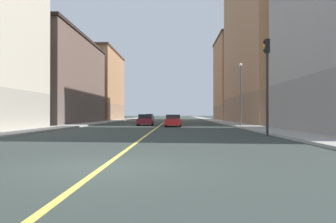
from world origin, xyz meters
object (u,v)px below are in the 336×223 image
(building_right_midblock, at_px, (55,80))
(traffic_light_left_near, at_px, (267,73))
(car_maroon, at_px, (145,120))
(building_left_far, at_px, (239,79))
(car_teal, at_px, (150,117))
(building_right_distant, at_px, (96,86))
(street_lamp_left_near, at_px, (241,87))
(car_red, at_px, (173,121))
(building_left_mid, at_px, (268,43))

(building_right_midblock, distance_m, traffic_light_left_near, 34.92)
(building_right_midblock, height_order, car_maroon, building_right_midblock)
(building_right_midblock, bearing_deg, building_left_far, 38.01)
(car_teal, bearing_deg, building_right_distant, -152.38)
(building_right_midblock, bearing_deg, street_lamp_left_near, -26.41)
(building_right_distant, relative_size, car_teal, 4.79)
(building_right_midblock, xyz_separation_m, car_red, (17.38, -10.96, -5.69))
(traffic_light_left_near, bearing_deg, car_teal, 102.26)
(building_right_midblock, distance_m, street_lamp_left_near, 27.51)
(building_left_far, bearing_deg, building_right_midblock, -141.99)
(car_maroon, bearing_deg, car_red, -44.85)
(building_left_mid, xyz_separation_m, building_right_distant, (-31.49, 22.20, -4.50))
(building_right_midblock, distance_m, car_teal, 32.54)
(car_red, bearing_deg, street_lamp_left_near, -9.79)
(building_left_mid, height_order, car_red, building_left_mid)
(building_left_mid, xyz_separation_m, car_maroon, (-17.51, -9.30, -11.38))
(building_right_midblock, relative_size, street_lamp_left_near, 3.53)
(building_left_far, distance_m, car_red, 39.18)
(building_left_mid, relative_size, building_right_distant, 1.31)
(traffic_light_left_near, relative_size, car_red, 1.41)
(street_lamp_left_near, bearing_deg, traffic_light_left_near, -94.31)
(building_left_far, height_order, traffic_light_left_near, building_left_far)
(traffic_light_left_near, bearing_deg, car_red, 112.72)
(car_teal, bearing_deg, traffic_light_left_near, -77.74)
(building_right_midblock, height_order, car_teal, building_right_midblock)
(building_left_far, distance_m, car_maroon, 37.59)
(building_left_mid, distance_m, building_right_distant, 38.79)
(street_lamp_left_near, bearing_deg, building_right_distant, 124.21)
(street_lamp_left_near, bearing_deg, building_right_midblock, 153.59)
(building_right_distant, bearing_deg, building_right_midblock, -90.00)
(building_left_far, bearing_deg, car_red, -111.64)
(building_right_distant, relative_size, car_red, 4.47)
(traffic_light_left_near, bearing_deg, building_right_distant, 115.39)
(traffic_light_left_near, distance_m, car_red, 16.32)
(building_right_distant, height_order, traffic_light_left_near, building_right_distant)
(building_right_distant, height_order, street_lamp_left_near, building_right_distant)
(car_red, bearing_deg, building_left_mid, 41.96)
(building_left_mid, xyz_separation_m, traffic_light_left_near, (-7.94, -27.42, -8.01))
(building_right_distant, height_order, car_red, building_right_distant)
(building_left_far, bearing_deg, building_right_distant, -178.77)
(car_teal, bearing_deg, building_left_mid, -54.62)
(traffic_light_left_near, relative_size, car_teal, 1.51)
(building_left_far, xyz_separation_m, traffic_light_left_near, (-7.94, -50.30, -5.06))
(building_left_far, relative_size, car_teal, 4.39)
(building_right_midblock, relative_size, traffic_light_left_near, 3.76)
(street_lamp_left_near, bearing_deg, building_left_far, 79.34)
(building_left_mid, xyz_separation_m, building_left_far, (0.00, 22.88, -2.95))
(building_left_far, distance_m, car_teal, 22.36)
(building_left_mid, xyz_separation_m, car_teal, (-20.02, 28.20, -11.35))
(car_teal, bearing_deg, street_lamp_left_near, -72.73)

